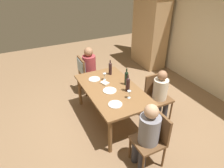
{
  "coord_description": "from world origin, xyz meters",
  "views": [
    {
      "loc": [
        2.94,
        -1.47,
        2.79
      ],
      "look_at": [
        0.0,
        0.0,
        0.83
      ],
      "focal_mm": 32.36,
      "sensor_mm": 36.0,
      "label": 1
    }
  ],
  "objects": [
    {
      "name": "wine_bottle_tall_green",
      "position": [
        -0.54,
        0.23,
        0.88
      ],
      "size": [
        0.07,
        0.07,
        0.33
      ],
      "color": "black",
      "rests_on": "dining_table"
    },
    {
      "name": "dinner_plate_guest_right",
      "position": [
        -0.48,
        -0.17,
        0.74
      ],
      "size": [
        0.24,
        0.24,
        0.01
      ],
      "primitive_type": "cylinder",
      "color": "silver",
      "rests_on": "dining_table"
    },
    {
      "name": "wine_glass_centre",
      "position": [
        0.42,
        0.13,
        0.84
      ],
      "size": [
        0.07,
        0.07,
        0.15
      ],
      "color": "silver",
      "rests_on": "dining_table"
    },
    {
      "name": "person_woman_host",
      "position": [
        1.22,
        -0.03,
        0.66
      ],
      "size": [
        0.31,
        0.36,
        1.15
      ],
      "rotation": [
        0.0,
        0.0,
        3.14
      ],
      "color": "#33333D",
      "rests_on": "ground_plane"
    },
    {
      "name": "chair_right_end",
      "position": [
        1.22,
        0.09,
        0.53
      ],
      "size": [
        0.44,
        0.44,
        0.92
      ],
      "rotation": [
        0.0,
        0.0,
        3.14
      ],
      "color": "brown",
      "rests_on": "ground_plane"
    },
    {
      "name": "chair_far_right",
      "position": [
        0.29,
        0.87,
        0.53
      ],
      "size": [
        0.44,
        0.44,
        0.92
      ],
      "rotation": [
        0.0,
        0.0,
        -1.57
      ],
      "color": "brown",
      "rests_on": "ground_plane"
    },
    {
      "name": "wine_glass_near_left",
      "position": [
        -0.38,
        0.02,
        0.84
      ],
      "size": [
        0.07,
        0.07,
        0.15
      ],
      "color": "silver",
      "rests_on": "dining_table"
    },
    {
      "name": "dinner_plate_guest_left",
      "position": [
        0.06,
        -0.08,
        0.74
      ],
      "size": [
        0.25,
        0.25,
        0.01
      ],
      "primitive_type": "cylinder",
      "color": "white",
      "rests_on": "dining_table"
    },
    {
      "name": "folded_napkin",
      "position": [
        -0.23,
        -0.05,
        0.75
      ],
      "size": [
        0.19,
        0.17,
        0.03
      ],
      "primitive_type": "cube",
      "rotation": [
        0.0,
        0.0,
        0.33
      ],
      "color": "beige",
      "rests_on": "dining_table"
    },
    {
      "name": "person_man_bearded",
      "position": [
        0.4,
        0.87,
        0.63
      ],
      "size": [
        0.33,
        0.28,
        1.09
      ],
      "rotation": [
        0.0,
        0.0,
        -1.57
      ],
      "color": "#33333D",
      "rests_on": "ground_plane"
    },
    {
      "name": "wine_bottle_dark_red",
      "position": [
        -0.01,
        0.32,
        0.89
      ],
      "size": [
        0.07,
        0.07,
        0.35
      ],
      "color": "black",
      "rests_on": "dining_table"
    },
    {
      "name": "dinner_plate_host",
      "position": [
        0.49,
        -0.18,
        0.74
      ],
      "size": [
        0.24,
        0.24,
        0.01
      ],
      "primitive_type": "cylinder",
      "color": "silver",
      "rests_on": "dining_table"
    },
    {
      "name": "armoire_cabinet",
      "position": [
        -1.94,
        2.24,
        1.1
      ],
      "size": [
        1.18,
        0.62,
        2.18
      ],
      "color": "tan",
      "rests_on": "ground_plane"
    },
    {
      "name": "dining_table",
      "position": [
        0.0,
        0.0,
        0.65
      ],
      "size": [
        1.68,
        0.98,
        0.73
      ],
      "color": "brown",
      "rests_on": "ground_plane"
    },
    {
      "name": "rear_room_partition",
      "position": [
        0.0,
        2.69,
        1.35
      ],
      "size": [
        6.4,
        0.12,
        2.7
      ],
      "primitive_type": "cube",
      "color": "beige",
      "rests_on": "ground_plane"
    },
    {
      "name": "wine_bottle_short_olive",
      "position": [
        0.21,
        0.22,
        0.88
      ],
      "size": [
        0.08,
        0.08,
        0.34
      ],
      "color": "black",
      "rests_on": "dining_table"
    },
    {
      "name": "person_man_guest",
      "position": [
        -1.22,
        0.03,
        0.67
      ],
      "size": [
        0.32,
        0.36,
        1.15
      ],
      "color": "#33333D",
      "rests_on": "ground_plane"
    },
    {
      "name": "chair_left_end",
      "position": [
        -1.22,
        -0.12,
        0.59
      ],
      "size": [
        0.44,
        0.46,
        0.92
      ],
      "color": "brown",
      "rests_on": "ground_plane"
    },
    {
      "name": "ground_plane",
      "position": [
        0.0,
        0.0,
        0.0
      ],
      "size": [
        10.0,
        10.0,
        0.0
      ],
      "primitive_type": "plane",
      "color": "#846647"
    }
  ]
}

